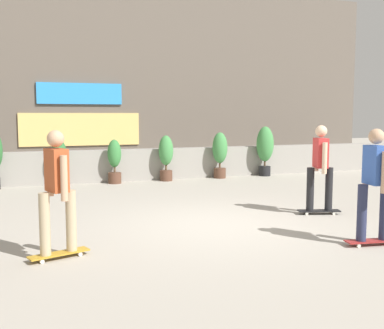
% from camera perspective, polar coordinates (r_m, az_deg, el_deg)
% --- Properties ---
extents(ground_plane, '(48.00, 48.00, 0.00)m').
position_cam_1_polar(ground_plane, '(8.16, 3.68, -7.35)').
color(ground_plane, '#A8A093').
extents(planter_wall, '(18.00, 0.40, 0.90)m').
position_cam_1_polar(planter_wall, '(13.71, -6.53, -0.01)').
color(planter_wall, gray).
rests_on(planter_wall, ground).
extents(building_backdrop, '(20.00, 2.08, 6.50)m').
position_cam_1_polar(building_backdrop, '(17.60, -9.80, 10.40)').
color(building_backdrop, '#60564C').
rests_on(building_backdrop, ground).
extents(potted_plant_1, '(0.39, 0.39, 1.25)m').
position_cam_1_polar(potted_plant_1, '(12.89, -15.83, 0.44)').
color(potted_plant_1, brown).
rests_on(potted_plant_1, ground).
extents(potted_plant_2, '(0.37, 0.37, 1.22)m').
position_cam_1_polar(potted_plant_2, '(13.09, -9.41, 0.55)').
color(potted_plant_2, brown).
rests_on(potted_plant_2, ground).
extents(potted_plant_3, '(0.42, 0.42, 1.31)m').
position_cam_1_polar(potted_plant_3, '(13.44, -3.18, 1.08)').
color(potted_plant_3, brown).
rests_on(potted_plant_3, ground).
extents(potted_plant_4, '(0.45, 0.45, 1.37)m').
position_cam_1_polar(potted_plant_4, '(14.02, 3.41, 1.51)').
color(potted_plant_4, brown).
rests_on(potted_plant_4, ground).
extents(potted_plant_5, '(0.53, 0.53, 1.53)m').
position_cam_1_polar(potted_plant_5, '(14.69, 8.88, 2.11)').
color(potted_plant_5, black).
rests_on(potted_plant_5, ground).
extents(skater_far_right, '(0.82, 0.55, 1.70)m').
position_cam_1_polar(skater_far_right, '(7.22, 21.33, -1.91)').
color(skater_far_right, maroon).
rests_on(skater_far_right, ground).
extents(skater_mid_plaza, '(0.82, 0.54, 1.70)m').
position_cam_1_polar(skater_mid_plaza, '(9.18, 15.34, -0.09)').
color(skater_mid_plaza, black).
rests_on(skater_mid_plaza, ground).
extents(skater_foreground, '(0.82, 0.54, 1.70)m').
position_cam_1_polar(skater_foreground, '(6.35, -16.09, -2.77)').
color(skater_foreground, '#BF8C26').
rests_on(skater_foreground, ground).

